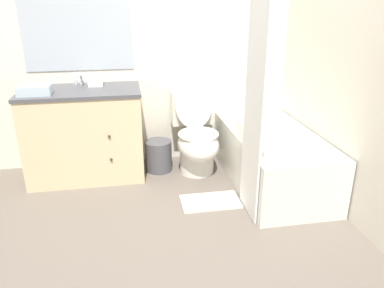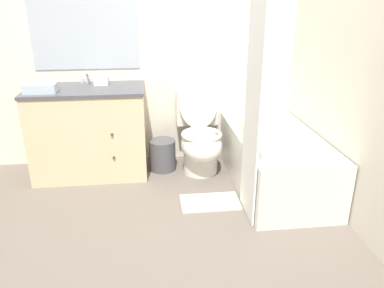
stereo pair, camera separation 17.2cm
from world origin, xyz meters
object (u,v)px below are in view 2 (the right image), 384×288
(toilet, at_px, (200,138))
(tissue_box, at_px, (101,80))
(sink_faucet, at_px, (88,80))
(bath_towel_folded, at_px, (276,153))
(bath_mat, at_px, (210,202))
(wastebasket, at_px, (163,155))
(bathtub, at_px, (274,159))
(hand_towel_folded, at_px, (41,88))
(vanity_cabinet, at_px, (90,131))

(toilet, distance_m, tissue_box, 1.07)
(sink_faucet, height_order, bath_towel_folded, sink_faucet)
(bath_mat, bearing_deg, wastebasket, 116.78)
(bathtub, relative_size, wastebasket, 4.75)
(hand_towel_folded, height_order, bath_mat, hand_towel_folded)
(vanity_cabinet, distance_m, sink_faucet, 0.49)
(sink_faucet, xyz_separation_m, bathtub, (1.65, -0.64, -0.63))
(hand_towel_folded, distance_m, bath_towel_folded, 2.03)
(wastebasket, relative_size, tissue_box, 2.35)
(vanity_cabinet, relative_size, tissue_box, 8.10)
(vanity_cabinet, bearing_deg, wastebasket, -0.81)
(hand_towel_folded, bearing_deg, wastebasket, 6.90)
(toilet, relative_size, bath_towel_folded, 3.28)
(bath_towel_folded, xyz_separation_m, bath_mat, (-0.46, 0.19, -0.50))
(tissue_box, xyz_separation_m, bath_towel_folded, (1.35, -1.04, -0.36))
(tissue_box, height_order, bath_towel_folded, tissue_box)
(wastebasket, height_order, hand_towel_folded, hand_towel_folded)
(wastebasket, bearing_deg, bathtub, -23.69)
(bath_towel_folded, bearing_deg, hand_towel_folded, 156.99)
(vanity_cabinet, height_order, toilet, toilet)
(bathtub, height_order, tissue_box, tissue_box)
(vanity_cabinet, relative_size, bath_towel_folded, 3.91)
(hand_towel_folded, bearing_deg, bath_mat, -23.04)
(vanity_cabinet, bearing_deg, bathtub, -14.91)
(vanity_cabinet, relative_size, bathtub, 0.73)
(toilet, xyz_separation_m, bath_mat, (-0.00, -0.64, -0.33))
(bathtub, bearing_deg, bath_mat, -155.88)
(toilet, height_order, wastebasket, toilet)
(vanity_cabinet, xyz_separation_m, hand_towel_folded, (-0.35, -0.13, 0.45))
(wastebasket, distance_m, hand_towel_folded, 1.26)
(sink_faucet, distance_m, bathtub, 1.88)
(bathtub, height_order, bath_mat, bathtub)
(tissue_box, bearing_deg, wastebasket, -13.94)
(vanity_cabinet, bearing_deg, hand_towel_folded, -159.15)
(vanity_cabinet, distance_m, wastebasket, 0.73)
(bath_mat, bearing_deg, bath_towel_folded, -22.92)
(bath_mat, bearing_deg, hand_towel_folded, 156.96)
(bathtub, distance_m, wastebasket, 1.08)
(hand_towel_folded, relative_size, bath_mat, 0.55)
(tissue_box, xyz_separation_m, hand_towel_folded, (-0.48, -0.26, -0.00))
(vanity_cabinet, height_order, bathtub, vanity_cabinet)
(sink_faucet, height_order, wastebasket, sink_faucet)
(vanity_cabinet, xyz_separation_m, bathtub, (1.65, -0.44, -0.18))
(bathtub, relative_size, bath_mat, 2.97)
(wastebasket, height_order, bath_towel_folded, bath_towel_folded)
(vanity_cabinet, xyz_separation_m, sink_faucet, (-0.00, 0.20, 0.44))
(toilet, relative_size, hand_towel_folded, 3.28)
(bath_mat, bearing_deg, sink_faucet, 138.35)
(bath_towel_folded, bearing_deg, wastebasket, 132.06)
(vanity_cabinet, bearing_deg, tissue_box, 43.71)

